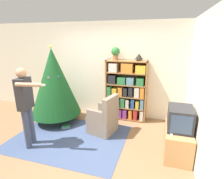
{
  "coord_description": "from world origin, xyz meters",
  "views": [
    {
      "loc": [
        1.6,
        -2.8,
        2.15
      ],
      "look_at": [
        0.55,
        0.82,
        1.05
      ],
      "focal_mm": 28.0,
      "sensor_mm": 36.0,
      "label": 1
    }
  ],
  "objects_px": {
    "bookshelf": "(126,91)",
    "christmas_tree": "(54,82)",
    "armchair": "(104,120)",
    "potted_plant": "(116,53)",
    "television": "(180,118)",
    "table_lamp": "(139,57)",
    "standing_person": "(26,102)"
  },
  "relations": [
    {
      "from": "bookshelf",
      "to": "christmas_tree",
      "type": "xyz_separation_m",
      "value": [
        -1.77,
        -0.64,
        0.28
      ]
    },
    {
      "from": "bookshelf",
      "to": "armchair",
      "type": "bearing_deg",
      "value": -111.39
    },
    {
      "from": "christmas_tree",
      "to": "potted_plant",
      "type": "height_order",
      "value": "christmas_tree"
    },
    {
      "from": "bookshelf",
      "to": "potted_plant",
      "type": "bearing_deg",
      "value": 178.29
    },
    {
      "from": "television",
      "to": "table_lamp",
      "type": "relative_size",
      "value": 2.71
    },
    {
      "from": "potted_plant",
      "to": "christmas_tree",
      "type": "bearing_deg",
      "value": -155.95
    },
    {
      "from": "bookshelf",
      "to": "television",
      "type": "height_order",
      "value": "bookshelf"
    },
    {
      "from": "standing_person",
      "to": "christmas_tree",
      "type": "bearing_deg",
      "value": 176.18
    },
    {
      "from": "television",
      "to": "armchair",
      "type": "distance_m",
      "value": 1.71
    },
    {
      "from": "christmas_tree",
      "to": "potted_plant",
      "type": "bearing_deg",
      "value": 24.05
    },
    {
      "from": "armchair",
      "to": "television",
      "type": "bearing_deg",
      "value": 89.91
    },
    {
      "from": "armchair",
      "to": "potted_plant",
      "type": "distance_m",
      "value": 1.73
    },
    {
      "from": "television",
      "to": "standing_person",
      "type": "bearing_deg",
      "value": -169.01
    },
    {
      "from": "television",
      "to": "armchair",
      "type": "relative_size",
      "value": 0.59
    },
    {
      "from": "table_lamp",
      "to": "christmas_tree",
      "type": "bearing_deg",
      "value": -162.49
    },
    {
      "from": "bookshelf",
      "to": "standing_person",
      "type": "xyz_separation_m",
      "value": [
        -1.62,
        -1.82,
        0.17
      ]
    },
    {
      "from": "television",
      "to": "potted_plant",
      "type": "height_order",
      "value": "potted_plant"
    },
    {
      "from": "television",
      "to": "christmas_tree",
      "type": "xyz_separation_m",
      "value": [
        -3.03,
        0.62,
        0.33
      ]
    },
    {
      "from": "armchair",
      "to": "potted_plant",
      "type": "height_order",
      "value": "potted_plant"
    },
    {
      "from": "standing_person",
      "to": "television",
      "type": "bearing_deg",
      "value": 89.95
    },
    {
      "from": "potted_plant",
      "to": "table_lamp",
      "type": "xyz_separation_m",
      "value": [
        0.61,
        -0.0,
        -0.09
      ]
    },
    {
      "from": "standing_person",
      "to": "potted_plant",
      "type": "distance_m",
      "value": 2.4
    },
    {
      "from": "christmas_tree",
      "to": "armchair",
      "type": "height_order",
      "value": "christmas_tree"
    },
    {
      "from": "bookshelf",
      "to": "armchair",
      "type": "distance_m",
      "value": 1.06
    },
    {
      "from": "standing_person",
      "to": "potted_plant",
      "type": "relative_size",
      "value": 4.96
    },
    {
      "from": "potted_plant",
      "to": "bookshelf",
      "type": "bearing_deg",
      "value": -1.71
    },
    {
      "from": "potted_plant",
      "to": "table_lamp",
      "type": "height_order",
      "value": "potted_plant"
    },
    {
      "from": "armchair",
      "to": "table_lamp",
      "type": "relative_size",
      "value": 4.6
    },
    {
      "from": "bookshelf",
      "to": "table_lamp",
      "type": "xyz_separation_m",
      "value": [
        0.29,
        0.01,
        0.92
      ]
    },
    {
      "from": "christmas_tree",
      "to": "television",
      "type": "bearing_deg",
      "value": -11.5
    },
    {
      "from": "bookshelf",
      "to": "television",
      "type": "xyz_separation_m",
      "value": [
        1.27,
        -1.26,
        -0.05
      ]
    },
    {
      "from": "table_lamp",
      "to": "bookshelf",
      "type": "bearing_deg",
      "value": -178.2
    }
  ]
}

